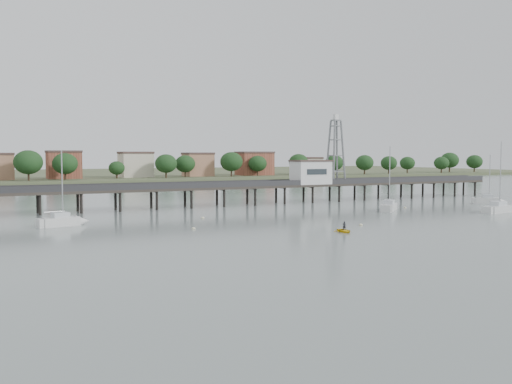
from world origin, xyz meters
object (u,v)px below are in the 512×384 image
at_px(lattice_tower, 336,152).
at_px(sailboat_e, 492,201).
at_px(sailboat_c, 390,207).
at_px(sailboat_d, 502,209).
at_px(yellow_dinghy, 344,232).
at_px(sailboat_b, 67,221).
at_px(pier, 204,188).

distance_m(lattice_tower, sailboat_e, 34.82).
bearing_deg(lattice_tower, sailboat_c, -96.44).
height_order(sailboat_e, sailboat_d, sailboat_d).
xyz_separation_m(lattice_tower, sailboat_d, (13.39, -34.02, -10.46)).
distance_m(lattice_tower, yellow_dinghy, 52.66).
height_order(lattice_tower, sailboat_c, lattice_tower).
bearing_deg(yellow_dinghy, sailboat_c, 45.52).
distance_m(sailboat_c, yellow_dinghy, 33.33).
bearing_deg(sailboat_b, sailboat_d, -25.22).
bearing_deg(sailboat_c, yellow_dinghy, 179.02).
xyz_separation_m(sailboat_b, yellow_dinghy, (32.68, -24.13, -0.65)).
bearing_deg(sailboat_e, yellow_dinghy, -119.10).
relative_size(sailboat_b, sailboat_d, 0.86).
bearing_deg(lattice_tower, pier, -180.00).
bearing_deg(lattice_tower, sailboat_e, -38.63).
height_order(lattice_tower, sailboat_e, lattice_tower).
relative_size(sailboat_d, sailboat_c, 1.07).
distance_m(pier, yellow_dinghy, 43.47).
xyz_separation_m(lattice_tower, yellow_dinghy, (-28.04, -43.16, -11.10)).
height_order(sailboat_b, sailboat_c, sailboat_c).
bearing_deg(sailboat_c, sailboat_d, -78.49).
bearing_deg(sailboat_b, sailboat_c, -16.51).
height_order(sailboat_e, sailboat_c, sailboat_c).
relative_size(pier, sailboat_b, 12.79).
bearing_deg(sailboat_c, lattice_tower, 42.71).
xyz_separation_m(sailboat_c, yellow_dinghy, (-25.58, -21.37, -0.64)).
bearing_deg(sailboat_b, yellow_dinghy, -50.23).
xyz_separation_m(pier, sailboat_e, (57.45, -20.73, -3.14)).
xyz_separation_m(lattice_tower, sailboat_c, (-2.46, -21.80, -10.46)).
height_order(lattice_tower, sailboat_b, lattice_tower).
distance_m(sailboat_b, sailboat_d, 75.60).
xyz_separation_m(lattice_tower, sailboat_e, (25.95, -20.73, -10.45)).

